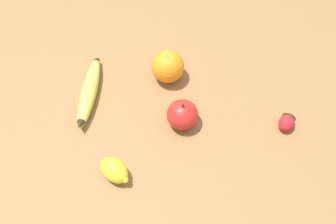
% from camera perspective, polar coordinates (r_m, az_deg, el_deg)
% --- Properties ---
extents(ground_plane, '(3.00, 3.00, 0.00)m').
position_cam_1_polar(ground_plane, '(0.95, -0.79, -1.47)').
color(ground_plane, olive).
extents(banana, '(0.17, 0.18, 0.04)m').
position_cam_1_polar(banana, '(1.00, -11.41, 2.79)').
color(banana, '#DBCC4C').
rests_on(banana, ground_plane).
extents(orange, '(0.08, 0.08, 0.08)m').
position_cam_1_polar(orange, '(1.00, -0.02, 6.60)').
color(orange, orange).
rests_on(orange, ground_plane).
extents(strawberry, '(0.05, 0.06, 0.04)m').
position_cam_1_polar(strawberry, '(0.97, 16.88, -1.35)').
color(strawberry, red).
rests_on(strawberry, ground_plane).
extents(apple, '(0.08, 0.08, 0.08)m').
position_cam_1_polar(apple, '(0.92, 2.11, -0.38)').
color(apple, red).
rests_on(apple, ground_plane).
extents(lemon, '(0.08, 0.06, 0.05)m').
position_cam_1_polar(lemon, '(0.87, -7.79, -8.39)').
color(lemon, yellow).
rests_on(lemon, ground_plane).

